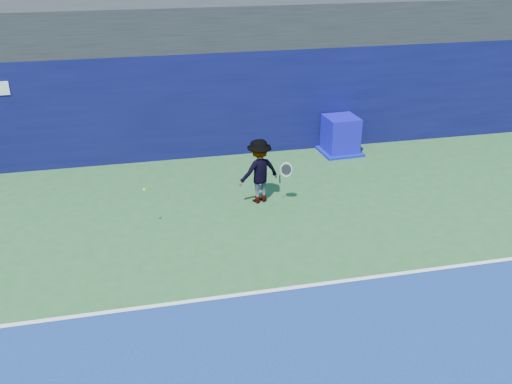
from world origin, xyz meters
TOP-DOWN VIEW (x-y plane):
  - baseline at (0.00, 3.00)m, footprint 24.00×0.10m
  - stadium_band at (0.00, 11.50)m, footprint 36.00×3.00m
  - back_wall_assembly at (-0.00, 10.50)m, footprint 36.00×1.03m
  - equipment_cart at (4.22, 9.50)m, footprint 1.21×1.21m
  - tennis_player at (1.12, 6.78)m, footprint 1.31×0.86m
  - tennis_ball at (-1.62, 5.88)m, footprint 0.06×0.06m

SIDE VIEW (x-z plane):
  - baseline at x=0.00m, z-range 0.01..0.01m
  - equipment_cart at x=4.22m, z-range -0.05..1.05m
  - tennis_player at x=1.12m, z-range 0.00..1.59m
  - tennis_ball at x=-1.62m, z-range 0.96..1.02m
  - back_wall_assembly at x=0.00m, z-range 0.00..3.00m
  - stadium_band at x=0.00m, z-range 3.00..4.20m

